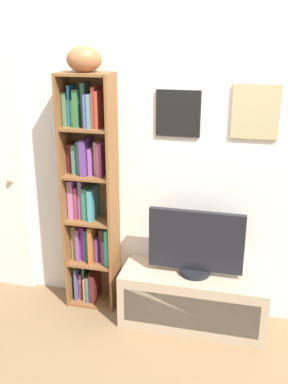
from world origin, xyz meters
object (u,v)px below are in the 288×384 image
bookshelf (89,197)px  television (196,244)px  tv_stand (194,298)px  football (84,59)px

bookshelf → television: (0.84, -0.11, -0.24)m
bookshelf → tv_stand: size_ratio=1.70×
bookshelf → tv_stand: 1.09m
television → tv_stand: bearing=-90.0°
bookshelf → television: bearing=-7.7°
football → tv_stand: football is taller
football → television: (0.82, -0.09, -1.25)m
football → tv_stand: (0.82, -0.09, -1.70)m
bookshelf → football: football is taller
football → television: size_ratio=0.36×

